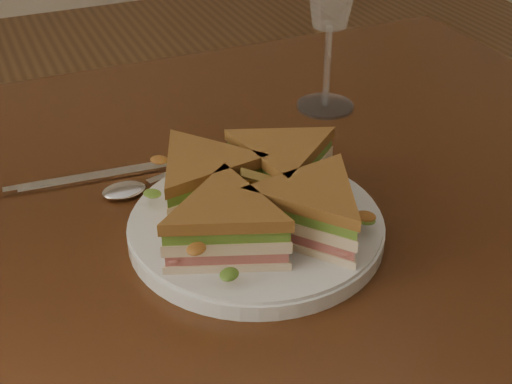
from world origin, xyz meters
The scene contains 6 objects.
table centered at (0.00, 0.00, 0.65)m, with size 1.20×0.80×0.75m.
plate centered at (0.06, -0.08, 0.76)m, with size 0.25×0.25×0.02m, color white.
sandwich_wedges centered at (0.06, -0.08, 0.80)m, with size 0.28×0.28×0.06m.
crisps_mound centered at (0.06, -0.08, 0.79)m, with size 0.09×0.09×0.05m, color #C47019, non-canonical shape.
spoon centered at (-0.02, 0.05, 0.75)m, with size 0.18×0.06×0.01m.
knife centered at (-0.06, 0.09, 0.75)m, with size 0.22×0.03×0.00m.
Camera 1 is at (-0.17, -0.60, 1.17)m, focal length 50.00 mm.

